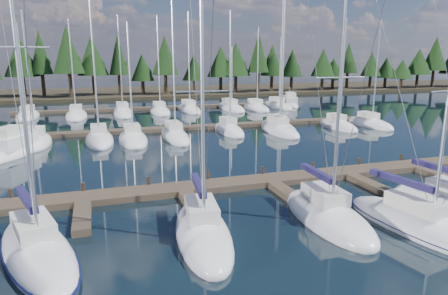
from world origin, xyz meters
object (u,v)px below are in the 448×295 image
object	(u,v)px
motor_yacht_left	(14,149)
front_sailboat_4	(423,227)
motor_yacht_right	(290,103)
front_sailboat_1	(38,251)
front_sailboat_3	(327,215)
main_dock	(272,183)
front_sailboat_2	(203,233)

from	to	relation	value
motor_yacht_left	front_sailboat_4	bearing A→B (deg)	-47.29
motor_yacht_left	motor_yacht_right	distance (m)	47.06
front_sailboat_1	front_sailboat_3	distance (m)	14.05
front_sailboat_3	motor_yacht_left	xyz separation A→B (m)	(-18.38, 21.32, 0.17)
front_sailboat_4	motor_yacht_right	size ratio (longest dim) A/B	1.54
main_dock	front_sailboat_1	size ratio (longest dim) A/B	2.75
front_sailboat_2	front_sailboat_4	xyz separation A→B (m)	(10.54, -2.63, -0.02)
front_sailboat_4	motor_yacht_right	distance (m)	52.07
front_sailboat_1	motor_yacht_left	size ratio (longest dim) A/B	1.84
front_sailboat_2	front_sailboat_4	bearing A→B (deg)	-14.00
front_sailboat_3	motor_yacht_left	bearing A→B (deg)	130.76
front_sailboat_3	motor_yacht_right	world-z (taller)	front_sailboat_3
front_sailboat_2	front_sailboat_4	distance (m)	10.86
front_sailboat_1	motor_yacht_left	distance (m)	21.40
front_sailboat_3	motor_yacht_left	distance (m)	28.15
front_sailboat_1	motor_yacht_left	world-z (taller)	front_sailboat_1
front_sailboat_3	motor_yacht_right	size ratio (longest dim) A/B	1.65
front_sailboat_1	front_sailboat_3	bearing A→B (deg)	-1.49
front_sailboat_3	front_sailboat_4	world-z (taller)	front_sailboat_3
main_dock	front_sailboat_2	size ratio (longest dim) A/B	3.45
front_sailboat_3	front_sailboat_4	distance (m)	4.59
front_sailboat_2	motor_yacht_right	world-z (taller)	front_sailboat_2
main_dock	motor_yacht_left	xyz separation A→B (m)	(-18.06, 15.09, 0.26)
motor_yacht_left	front_sailboat_3	bearing A→B (deg)	-49.24
front_sailboat_4	motor_yacht_right	bearing A→B (deg)	70.07
main_dock	front_sailboat_2	xyz separation A→B (m)	(-6.48, -6.25, 0.09)
front_sailboat_4	main_dock	bearing A→B (deg)	114.61
front_sailboat_3	motor_yacht_right	distance (m)	51.05
main_dock	front_sailboat_3	xyz separation A→B (m)	(0.32, -6.23, 0.09)
front_sailboat_3	motor_yacht_left	world-z (taller)	front_sailboat_3
front_sailboat_1	front_sailboat_3	size ratio (longest dim) A/B	1.18
main_dock	front_sailboat_4	world-z (taller)	front_sailboat_4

